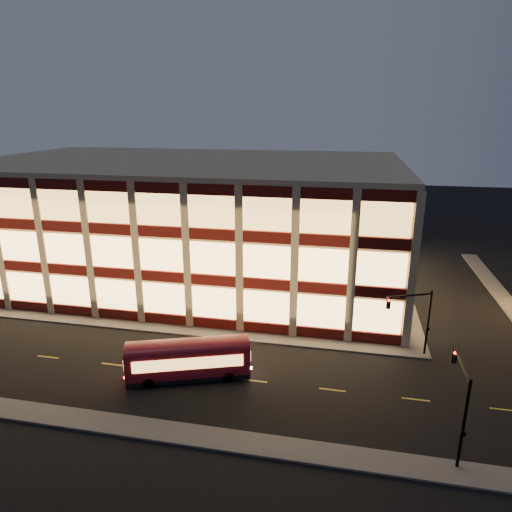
# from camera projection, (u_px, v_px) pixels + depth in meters

# --- Properties ---
(ground) EXTENTS (200.00, 200.00, 0.00)m
(ground) POSITION_uv_depth(u_px,v_px,m) (164.00, 334.00, 42.95)
(ground) COLOR black
(ground) RESTS_ON ground
(sidewalk_office_south) EXTENTS (54.00, 2.00, 0.15)m
(sidewalk_office_south) POSITION_uv_depth(u_px,v_px,m) (139.00, 326.00, 44.44)
(sidewalk_office_south) COLOR #514F4C
(sidewalk_office_south) RESTS_ON ground
(sidewalk_office_east) EXTENTS (2.00, 30.00, 0.15)m
(sidewalk_office_east) POSITION_uv_depth(u_px,v_px,m) (400.00, 286.00, 54.41)
(sidewalk_office_east) COLOR #514F4C
(sidewalk_office_east) RESTS_ON ground
(sidewalk_tower_west) EXTENTS (2.00, 30.00, 0.15)m
(sidewalk_tower_west) POSITION_uv_depth(u_px,v_px,m) (500.00, 293.00, 52.31)
(sidewalk_tower_west) COLOR #514F4C
(sidewalk_tower_west) RESTS_ON ground
(sidewalk_near) EXTENTS (100.00, 2.00, 0.15)m
(sidewalk_near) POSITION_uv_depth(u_px,v_px,m) (89.00, 420.00, 30.79)
(sidewalk_near) COLOR #514F4C
(sidewalk_near) RESTS_ON ground
(office_building) EXTENTS (50.45, 30.45, 14.50)m
(office_building) POSITION_uv_depth(u_px,v_px,m) (191.00, 218.00, 57.11)
(office_building) COLOR tan
(office_building) RESTS_ON ground
(traffic_signal_far) EXTENTS (3.79, 1.87, 6.00)m
(traffic_signal_far) POSITION_uv_depth(u_px,v_px,m) (414.00, 313.00, 37.69)
(traffic_signal_far) COLOR black
(traffic_signal_far) RESTS_ON ground
(traffic_signal_near) EXTENTS (0.32, 4.45, 6.00)m
(traffic_signal_near) POSITION_uv_depth(u_px,v_px,m) (461.00, 393.00, 26.92)
(traffic_signal_near) COLOR black
(traffic_signal_near) RESTS_ON ground
(trolley_bus) EXTENTS (9.70, 5.41, 3.20)m
(trolley_bus) POSITION_uv_depth(u_px,v_px,m) (188.00, 357.00, 35.44)
(trolley_bus) COLOR maroon
(trolley_bus) RESTS_ON ground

